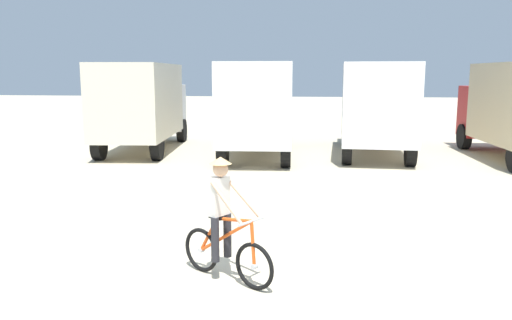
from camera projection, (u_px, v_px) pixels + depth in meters
ground_plane at (231, 276)px, 7.60m from camera, size 120.00×120.00×0.00m
box_truck_cream_rv at (143, 103)px, 19.72m from camera, size 2.92×6.92×3.35m
box_truck_white_box at (258, 105)px, 18.41m from camera, size 2.70×6.86×3.35m
box_truck_avon_van at (376, 104)px, 18.69m from camera, size 2.70×6.86×3.35m
cyclist_orange_shirt at (223, 224)px, 7.36m from camera, size 1.48×0.99×1.82m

